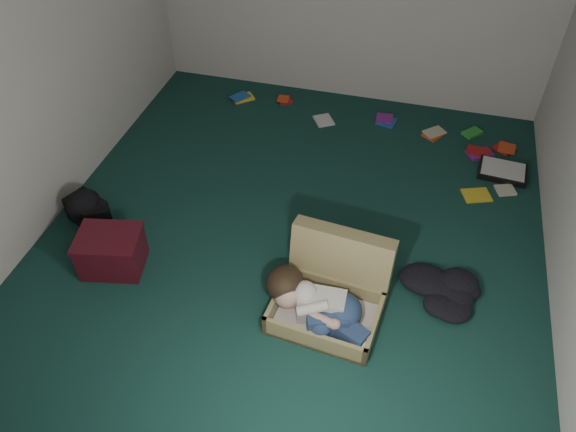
% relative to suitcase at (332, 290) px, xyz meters
% --- Properties ---
extents(floor, '(4.50, 4.50, 0.00)m').
position_rel_suitcase_xyz_m(floor, '(-0.45, 0.62, -0.16)').
color(floor, '#143A32').
rests_on(floor, ground).
extents(wall_front, '(4.50, 0.00, 4.50)m').
position_rel_suitcase_xyz_m(wall_front, '(-0.45, -1.63, 1.14)').
color(wall_front, silver).
rests_on(wall_front, ground).
extents(wall_left, '(0.00, 4.50, 4.50)m').
position_rel_suitcase_xyz_m(wall_left, '(-2.45, 0.62, 1.14)').
color(wall_left, silver).
rests_on(wall_left, ground).
extents(suitcase, '(0.81, 0.79, 0.55)m').
position_rel_suitcase_xyz_m(suitcase, '(0.00, 0.00, 0.00)').
color(suitcase, '#A09058').
rests_on(suitcase, floor).
extents(person, '(0.79, 0.44, 0.34)m').
position_rel_suitcase_xyz_m(person, '(-0.07, -0.18, 0.04)').
color(person, beige).
rests_on(person, suitcase).
extents(maroon_bin, '(0.54, 0.46, 0.32)m').
position_rel_suitcase_xyz_m(maroon_bin, '(-1.70, -0.07, -0.00)').
color(maroon_bin, '#490E18').
rests_on(maroon_bin, floor).
extents(backpack, '(0.49, 0.45, 0.24)m').
position_rel_suitcase_xyz_m(backpack, '(-2.15, 0.35, -0.04)').
color(backpack, black).
rests_on(backpack, floor).
extents(clothing_pile, '(0.49, 0.41, 0.15)m').
position_rel_suitcase_xyz_m(clothing_pile, '(0.77, 0.29, -0.09)').
color(clothing_pile, black).
rests_on(clothing_pile, floor).
extents(paper_tray, '(0.45, 0.35, 0.06)m').
position_rel_suitcase_xyz_m(paper_tray, '(1.22, 1.90, -0.13)').
color(paper_tray, black).
rests_on(paper_tray, floor).
extents(book_scatter, '(2.96, 1.29, 0.02)m').
position_rel_suitcase_xyz_m(book_scatter, '(0.30, 2.22, -0.15)').
color(book_scatter, yellow).
rests_on(book_scatter, floor).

